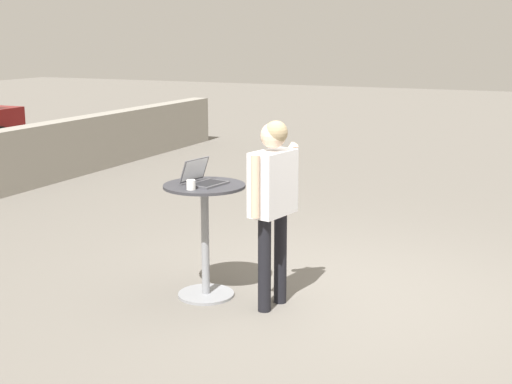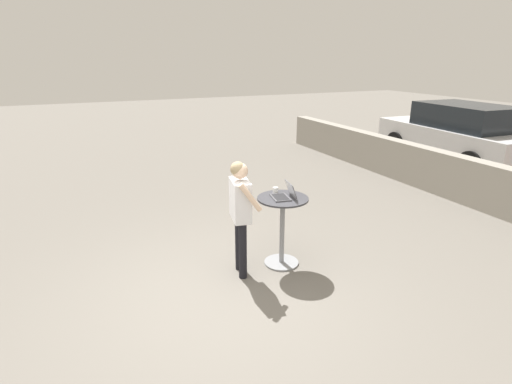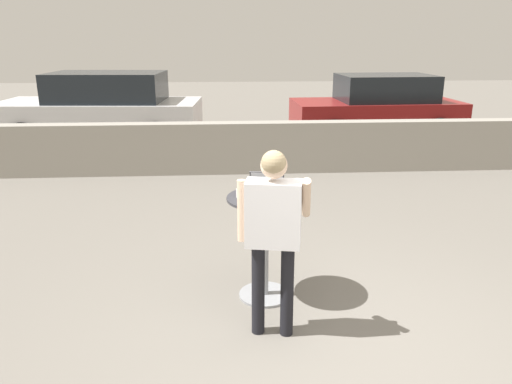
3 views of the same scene
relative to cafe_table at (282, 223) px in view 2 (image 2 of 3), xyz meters
name	(u,v)px [view 2 (image 2 of 3)]	position (x,y,z in m)	size (l,w,h in m)	color
ground_plane	(227,298)	(0.51, -1.05, -0.65)	(50.00, 50.00, 0.00)	slate
cafe_table	(282,223)	(0.00, 0.00, 0.00)	(0.71, 0.71, 1.02)	gray
laptop	(284,194)	(0.01, 0.01, 0.42)	(0.37, 0.36, 0.22)	#515156
coffee_mug	(275,190)	(-0.23, 0.00, 0.41)	(0.11, 0.08, 0.08)	white
standing_person	(240,205)	(0.01, -0.64, 0.37)	(0.61, 0.33, 1.61)	black
parked_car_near_street	(458,133)	(-3.11, 7.19, 0.21)	(4.58, 2.18, 1.67)	silver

